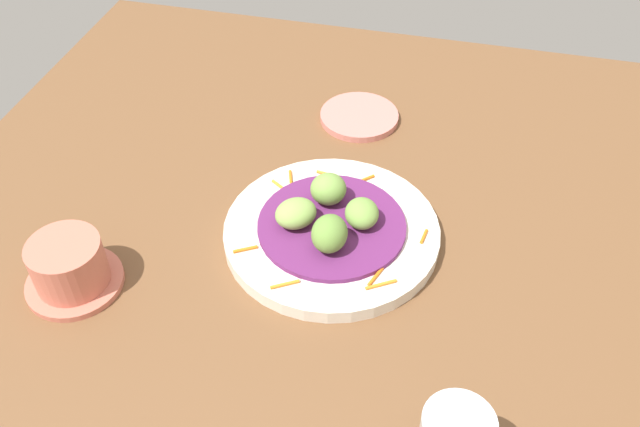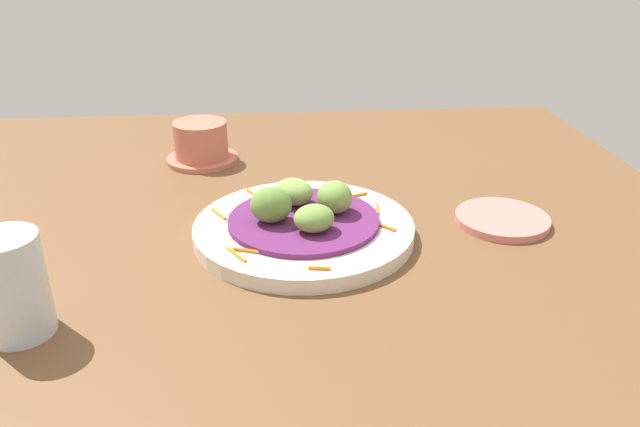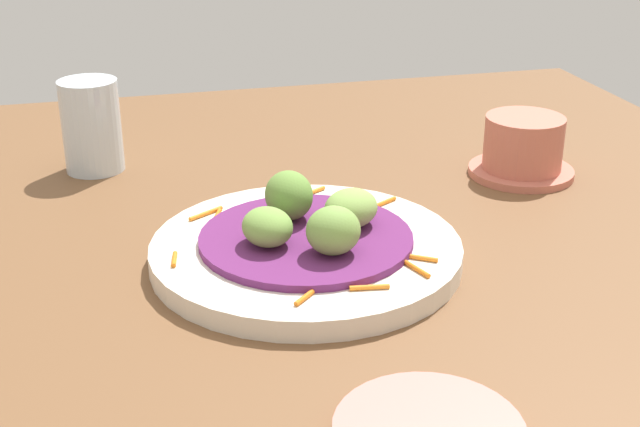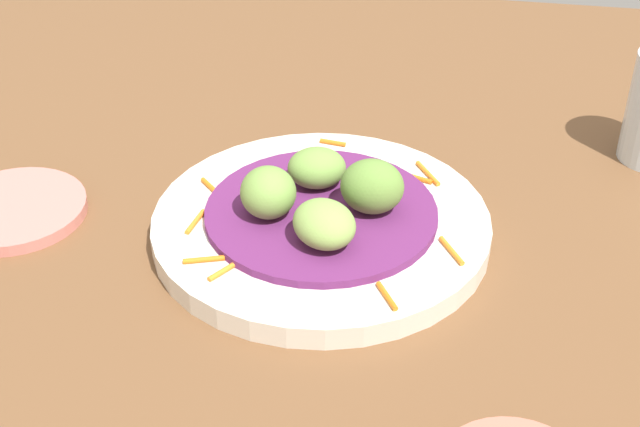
{
  "view_description": "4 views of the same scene",
  "coord_description": "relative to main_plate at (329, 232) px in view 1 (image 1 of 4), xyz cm",
  "views": [
    {
      "loc": [
        57.03,
        13.03,
        63.86
      ],
      "look_at": [
        -2.62,
        -1.71,
        5.07
      ],
      "focal_mm": 38.3,
      "sensor_mm": 36.0,
      "label": 1
    },
    {
      "loc": [
        1.92,
        68.34,
        37.53
      ],
      "look_at": [
        -3.75,
        0.37,
        5.22
      ],
      "focal_mm": 34.99,
      "sensor_mm": 36.0,
      "label": 2
    },
    {
      "loc": [
        -68.24,
        15.53,
        36.29
      ],
      "look_at": [
        -0.14,
        -1.67,
        5.68
      ],
      "focal_mm": 49.05,
      "sensor_mm": 36.0,
      "label": 3
    },
    {
      "loc": [
        8.49,
        -57.7,
        44.31
      ],
      "look_at": [
        -1.66,
        -1.27,
        4.99
      ],
      "focal_mm": 50.2,
      "sensor_mm": 36.0,
      "label": 4
    }
  ],
  "objects": [
    {
      "name": "table_surface",
      "position": [
        1.79,
        0.39,
        -1.93
      ],
      "size": [
        110.0,
        110.0,
        2.0
      ],
      "primitive_type": "cube",
      "color": "brown",
      "rests_on": "ground"
    },
    {
      "name": "main_plate",
      "position": [
        0.0,
        0.0,
        0.0
      ],
      "size": [
        27.04,
        27.04,
        1.86
      ],
      "primitive_type": "cylinder",
      "color": "silver",
      "rests_on": "table_surface"
    },
    {
      "name": "cabbage_bed",
      "position": [
        -0.0,
        0.0,
        1.27
      ],
      "size": [
        18.54,
        18.54,
        0.68
      ],
      "primitive_type": "cylinder",
      "color": "#60235B",
      "rests_on": "main_plate"
    },
    {
      "name": "carrot_garnish",
      "position": [
        0.45,
        0.03,
        1.13
      ],
      "size": [
        22.46,
        22.37,
        0.4
      ],
      "color": "orange",
      "rests_on": "main_plate"
    },
    {
      "name": "guac_scoop_left",
      "position": [
        1.0,
        -3.92,
        3.27
      ],
      "size": [
        6.84,
        6.88,
        3.32
      ],
      "primitive_type": "ellipsoid",
      "rotation": [
        0.0,
        0.0,
        5.46
      ],
      "color": "#84A851",
      "rests_on": "cabbage_bed"
    },
    {
      "name": "guac_scoop_center",
      "position": [
        3.92,
        1.0,
        3.8
      ],
      "size": [
        5.04,
        4.32,
        4.39
      ],
      "primitive_type": "ellipsoid",
      "rotation": [
        0.0,
        0.0,
        3.13
      ],
      "color": "olive",
      "rests_on": "cabbage_bed"
    },
    {
      "name": "guac_scoop_right",
      "position": [
        -1.0,
        3.92,
        3.21
      ],
      "size": [
        5.65,
        5.21,
        3.21
      ],
      "primitive_type": "ellipsoid",
      "rotation": [
        0.0,
        0.0,
        3.39
      ],
      "color": "#759E47",
      "rests_on": "cabbage_bed"
    },
    {
      "name": "guac_scoop_back",
      "position": [
        -3.92,
        -1.0,
        3.63
      ],
      "size": [
        5.7,
        5.82,
        4.04
      ],
      "primitive_type": "ellipsoid",
      "rotation": [
        0.0,
        0.0,
        1.93
      ],
      "color": "#759E47",
      "rests_on": "cabbage_bed"
    },
    {
      "name": "side_plate_small",
      "position": [
        -25.71,
        -1.28,
        -0.43
      ],
      "size": [
        11.96,
        11.96,
        1.01
      ],
      "primitive_type": "cylinder",
      "color": "tan",
      "rests_on": "table_surface"
    },
    {
      "name": "terracotta_bowl",
      "position": [
        14.78,
        -27.25,
        2.11
      ],
      "size": [
        11.37,
        11.37,
        6.59
      ],
      "color": "#C66B56",
      "rests_on": "table_surface"
    }
  ]
}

